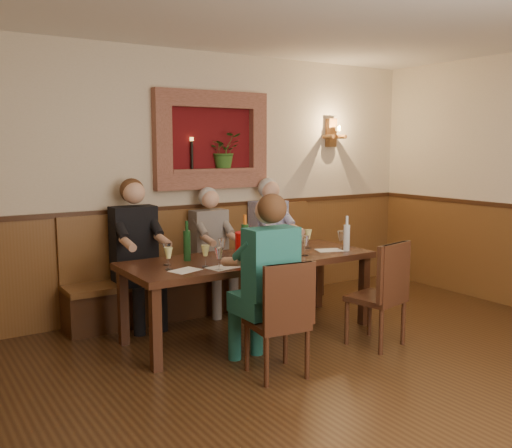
{
  "coord_description": "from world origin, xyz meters",
  "views": [
    {
      "loc": [
        -2.81,
        -2.62,
        1.79
      ],
      "look_at": [
        0.1,
        1.9,
        1.05
      ],
      "focal_mm": 40.0,
      "sensor_mm": 36.0,
      "label": 1
    }
  ],
  "objects_px": {
    "chair_near_left": "(278,342)",
    "chair_near_right": "(377,315)",
    "spittoon_bucket": "(247,246)",
    "water_bottle": "(347,237)",
    "person_bench_right": "(273,251)",
    "person_bench_left": "(138,265)",
    "dining_table": "(250,265)",
    "person_chair_front": "(264,297)",
    "person_bench_mid": "(213,261)",
    "wine_bottle_green_b": "(187,245)",
    "wine_bottle_green_a": "(245,239)",
    "bench": "(204,281)"
  },
  "relations": [
    {
      "from": "person_bench_mid",
      "to": "water_bottle",
      "type": "height_order",
      "value": "person_bench_mid"
    },
    {
      "from": "spittoon_bucket",
      "to": "water_bottle",
      "type": "distance_m",
      "value": 1.08
    },
    {
      "from": "person_bench_right",
      "to": "water_bottle",
      "type": "distance_m",
      "value": 1.14
    },
    {
      "from": "bench",
      "to": "person_chair_front",
      "type": "bearing_deg",
      "value": -101.61
    },
    {
      "from": "chair_near_right",
      "to": "dining_table",
      "type": "bearing_deg",
      "value": 120.04
    },
    {
      "from": "person_bench_mid",
      "to": "person_bench_right",
      "type": "bearing_deg",
      "value": -0.19
    },
    {
      "from": "chair_near_left",
      "to": "chair_near_right",
      "type": "height_order",
      "value": "chair_near_right"
    },
    {
      "from": "wine_bottle_green_a",
      "to": "person_chair_front",
      "type": "bearing_deg",
      "value": -111.76
    },
    {
      "from": "water_bottle",
      "to": "dining_table",
      "type": "bearing_deg",
      "value": 165.35
    },
    {
      "from": "wine_bottle_green_b",
      "to": "water_bottle",
      "type": "bearing_deg",
      "value": -15.12
    },
    {
      "from": "person_bench_right",
      "to": "person_chair_front",
      "type": "distance_m",
      "value": 2.01
    },
    {
      "from": "wine_bottle_green_b",
      "to": "person_bench_left",
      "type": "bearing_deg",
      "value": 107.96
    },
    {
      "from": "bench",
      "to": "person_bench_right",
      "type": "relative_size",
      "value": 2.11
    },
    {
      "from": "chair_near_right",
      "to": "person_bench_mid",
      "type": "relative_size",
      "value": 0.71
    },
    {
      "from": "dining_table",
      "to": "person_bench_left",
      "type": "relative_size",
      "value": 1.63
    },
    {
      "from": "person_bench_mid",
      "to": "chair_near_right",
      "type": "bearing_deg",
      "value": -66.8
    },
    {
      "from": "dining_table",
      "to": "spittoon_bucket",
      "type": "height_order",
      "value": "spittoon_bucket"
    },
    {
      "from": "person_bench_left",
      "to": "person_chair_front",
      "type": "distance_m",
      "value": 1.67
    },
    {
      "from": "person_bench_right",
      "to": "spittoon_bucket",
      "type": "bearing_deg",
      "value": -134.87
    },
    {
      "from": "dining_table",
      "to": "chair_near_left",
      "type": "relative_size",
      "value": 2.59
    },
    {
      "from": "person_bench_left",
      "to": "person_bench_mid",
      "type": "height_order",
      "value": "person_bench_left"
    },
    {
      "from": "person_bench_left",
      "to": "person_bench_right",
      "type": "relative_size",
      "value": 1.03
    },
    {
      "from": "person_bench_left",
      "to": "water_bottle",
      "type": "relative_size",
      "value": 4.19
    },
    {
      "from": "chair_near_left",
      "to": "wine_bottle_green_b",
      "type": "bearing_deg",
      "value": 108.15
    },
    {
      "from": "wine_bottle_green_a",
      "to": "water_bottle",
      "type": "xyz_separation_m",
      "value": [
        1.0,
        -0.31,
        -0.02
      ]
    },
    {
      "from": "chair_near_left",
      "to": "person_chair_front",
      "type": "bearing_deg",
      "value": 96.51
    },
    {
      "from": "person_chair_front",
      "to": "person_bench_mid",
      "type": "bearing_deg",
      "value": 75.67
    },
    {
      "from": "bench",
      "to": "spittoon_bucket",
      "type": "xyz_separation_m",
      "value": [
        -0.09,
        -1.03,
        0.55
      ]
    },
    {
      "from": "person_bench_left",
      "to": "water_bottle",
      "type": "height_order",
      "value": "person_bench_left"
    },
    {
      "from": "person_bench_left",
      "to": "wine_bottle_green_b",
      "type": "height_order",
      "value": "person_bench_left"
    },
    {
      "from": "wine_bottle_green_a",
      "to": "bench",
      "type": "bearing_deg",
      "value": 88.6
    },
    {
      "from": "dining_table",
      "to": "spittoon_bucket",
      "type": "distance_m",
      "value": 0.24
    },
    {
      "from": "chair_near_left",
      "to": "dining_table",
      "type": "bearing_deg",
      "value": 77.05
    },
    {
      "from": "person_chair_front",
      "to": "wine_bottle_green_b",
      "type": "bearing_deg",
      "value": 103.18
    },
    {
      "from": "person_bench_right",
      "to": "spittoon_bucket",
      "type": "relative_size",
      "value": 5.62
    },
    {
      "from": "dining_table",
      "to": "water_bottle",
      "type": "height_order",
      "value": "water_bottle"
    },
    {
      "from": "bench",
      "to": "wine_bottle_green_a",
      "type": "bearing_deg",
      "value": -91.4
    },
    {
      "from": "chair_near_left",
      "to": "spittoon_bucket",
      "type": "bearing_deg",
      "value": 80.21
    },
    {
      "from": "wine_bottle_green_a",
      "to": "chair_near_left",
      "type": "bearing_deg",
      "value": -108.11
    },
    {
      "from": "person_chair_front",
      "to": "water_bottle",
      "type": "distance_m",
      "value": 1.46
    },
    {
      "from": "water_bottle",
      "to": "person_bench_right",
      "type": "bearing_deg",
      "value": 97.3
    },
    {
      "from": "spittoon_bucket",
      "to": "chair_near_left",
      "type": "bearing_deg",
      "value": -107.03
    },
    {
      "from": "dining_table",
      "to": "chair_near_right",
      "type": "distance_m",
      "value": 1.25
    },
    {
      "from": "chair_near_right",
      "to": "person_bench_left",
      "type": "relative_size",
      "value": 0.65
    },
    {
      "from": "bench",
      "to": "wine_bottle_green_a",
      "type": "xyz_separation_m",
      "value": [
        -0.02,
        -0.89,
        0.59
      ]
    },
    {
      "from": "spittoon_bucket",
      "to": "wine_bottle_green_b",
      "type": "distance_m",
      "value": 0.55
    },
    {
      "from": "chair_near_right",
      "to": "spittoon_bucket",
      "type": "bearing_deg",
      "value": 126.15
    },
    {
      "from": "person_bench_left",
      "to": "wine_bottle_green_b",
      "type": "relative_size",
      "value": 4.02
    },
    {
      "from": "person_bench_right",
      "to": "wine_bottle_green_a",
      "type": "distance_m",
      "value": 1.21
    },
    {
      "from": "bench",
      "to": "person_bench_right",
      "type": "height_order",
      "value": "person_bench_right"
    }
  ]
}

